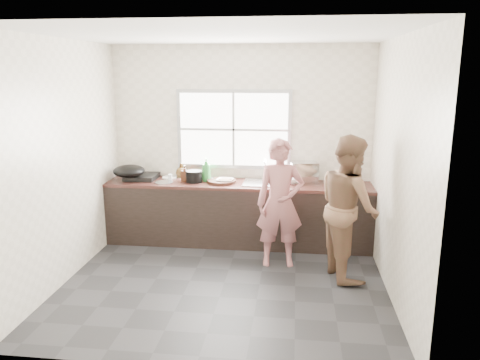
# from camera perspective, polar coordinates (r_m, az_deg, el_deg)

# --- Properties ---
(floor) EXTENTS (3.60, 3.20, 0.01)m
(floor) POSITION_cam_1_polar(r_m,az_deg,el_deg) (5.45, -1.90, -12.42)
(floor) COLOR #252528
(floor) RESTS_ON ground
(ceiling) EXTENTS (3.60, 3.20, 0.01)m
(ceiling) POSITION_cam_1_polar(r_m,az_deg,el_deg) (4.92, -2.15, 17.33)
(ceiling) COLOR silver
(ceiling) RESTS_ON wall_back
(wall_back) EXTENTS (3.60, 0.01, 2.70)m
(wall_back) POSITION_cam_1_polar(r_m,az_deg,el_deg) (6.58, 0.13, 4.46)
(wall_back) COLOR silver
(wall_back) RESTS_ON ground
(wall_left) EXTENTS (0.01, 3.20, 2.70)m
(wall_left) POSITION_cam_1_polar(r_m,az_deg,el_deg) (5.58, -20.68, 2.02)
(wall_left) COLOR beige
(wall_left) RESTS_ON ground
(wall_right) EXTENTS (0.01, 3.20, 2.70)m
(wall_right) POSITION_cam_1_polar(r_m,az_deg,el_deg) (5.06, 18.61, 1.11)
(wall_right) COLOR beige
(wall_right) RESTS_ON ground
(wall_front) EXTENTS (3.60, 0.01, 2.70)m
(wall_front) POSITION_cam_1_polar(r_m,az_deg,el_deg) (3.48, -6.08, -3.56)
(wall_front) COLOR silver
(wall_front) RESTS_ON ground
(cabinet) EXTENTS (3.60, 0.62, 0.82)m
(cabinet) POSITION_cam_1_polar(r_m,az_deg,el_deg) (6.49, -0.20, -4.20)
(cabinet) COLOR black
(cabinet) RESTS_ON floor
(countertop) EXTENTS (3.60, 0.64, 0.04)m
(countertop) POSITION_cam_1_polar(r_m,az_deg,el_deg) (6.37, -0.21, -0.51)
(countertop) COLOR #371B16
(countertop) RESTS_ON cabinet
(sink) EXTENTS (0.55, 0.45, 0.02)m
(sink) POSITION_cam_1_polar(r_m,az_deg,el_deg) (6.33, 2.94, -0.38)
(sink) COLOR silver
(sink) RESTS_ON countertop
(faucet) EXTENTS (0.02, 0.02, 0.30)m
(faucet) POSITION_cam_1_polar(r_m,az_deg,el_deg) (6.49, 3.07, 1.28)
(faucet) COLOR silver
(faucet) RESTS_ON countertop
(window_frame) EXTENTS (1.60, 0.05, 1.10)m
(window_frame) POSITION_cam_1_polar(r_m,az_deg,el_deg) (6.55, -0.76, 6.18)
(window_frame) COLOR #9EA0A5
(window_frame) RESTS_ON wall_back
(window_glazing) EXTENTS (1.50, 0.01, 1.00)m
(window_glazing) POSITION_cam_1_polar(r_m,az_deg,el_deg) (6.52, -0.79, 6.16)
(window_glazing) COLOR white
(window_glazing) RESTS_ON window_frame
(woman) EXTENTS (0.57, 0.41, 1.47)m
(woman) POSITION_cam_1_polar(r_m,az_deg,el_deg) (5.70, 4.89, -3.33)
(woman) COLOR #A76465
(woman) RESTS_ON floor
(person_side) EXTENTS (0.83, 0.95, 1.66)m
(person_side) POSITION_cam_1_polar(r_m,az_deg,el_deg) (5.49, 13.12, -3.21)
(person_side) COLOR brown
(person_side) RESTS_ON floor
(cutting_board) EXTENTS (0.43, 0.43, 0.04)m
(cutting_board) POSITION_cam_1_polar(r_m,az_deg,el_deg) (6.37, -2.28, -0.15)
(cutting_board) COLOR black
(cutting_board) RESTS_ON countertop
(cleaver) EXTENTS (0.20, 0.11, 0.01)m
(cleaver) POSITION_cam_1_polar(r_m,az_deg,el_deg) (6.48, -4.07, 0.27)
(cleaver) COLOR silver
(cleaver) RESTS_ON cutting_board
(bowl_mince) EXTENTS (0.27, 0.27, 0.06)m
(bowl_mince) POSITION_cam_1_polar(r_m,az_deg,el_deg) (6.35, -1.88, -0.10)
(bowl_mince) COLOR white
(bowl_mince) RESTS_ON countertop
(bowl_crabs) EXTENTS (0.23, 0.23, 0.06)m
(bowl_crabs) POSITION_cam_1_polar(r_m,az_deg,el_deg) (6.38, 6.47, -0.10)
(bowl_crabs) COLOR silver
(bowl_crabs) RESTS_ON countertop
(bowl_held) EXTENTS (0.22, 0.22, 0.07)m
(bowl_held) POSITION_cam_1_polar(r_m,az_deg,el_deg) (6.30, 4.94, -0.23)
(bowl_held) COLOR silver
(bowl_held) RESTS_ON countertop
(black_pot) EXTENTS (0.24, 0.24, 0.16)m
(black_pot) POSITION_cam_1_polar(r_m,az_deg,el_deg) (6.42, -5.64, 0.43)
(black_pot) COLOR black
(black_pot) RESTS_ON countertop
(plate_food) EXTENTS (0.21, 0.21, 0.02)m
(plate_food) POSITION_cam_1_polar(r_m,az_deg,el_deg) (6.72, -8.59, 0.31)
(plate_food) COLOR white
(plate_food) RESTS_ON countertop
(bottle_green) EXTENTS (0.16, 0.16, 0.33)m
(bottle_green) POSITION_cam_1_polar(r_m,az_deg,el_deg) (6.44, -4.13, 1.28)
(bottle_green) COLOR #2C8838
(bottle_green) RESTS_ON countertop
(bottle_brown_tall) EXTENTS (0.10, 0.10, 0.20)m
(bottle_brown_tall) POSITION_cam_1_polar(r_m,az_deg,el_deg) (6.49, -6.74, 0.75)
(bottle_brown_tall) COLOR #411F10
(bottle_brown_tall) RESTS_ON countertop
(bottle_brown_short) EXTENTS (0.15, 0.15, 0.19)m
(bottle_brown_short) POSITION_cam_1_polar(r_m,az_deg,el_deg) (6.72, -7.18, 1.09)
(bottle_brown_short) COLOR #432C10
(bottle_brown_short) RESTS_ON countertop
(glass_jar) EXTENTS (0.08, 0.08, 0.09)m
(glass_jar) POSITION_cam_1_polar(r_m,az_deg,el_deg) (6.56, -8.53, 0.32)
(glass_jar) COLOR silver
(glass_jar) RESTS_ON countertop
(burner) EXTENTS (0.43, 0.43, 0.06)m
(burner) POSITION_cam_1_polar(r_m,az_deg,el_deg) (6.73, -11.88, 0.40)
(burner) COLOR black
(burner) RESTS_ON countertop
(wok) EXTENTS (0.54, 0.54, 0.16)m
(wok) POSITION_cam_1_polar(r_m,az_deg,el_deg) (6.61, -13.39, 1.07)
(wok) COLOR black
(wok) RESTS_ON burner
(dish_rack) EXTENTS (0.41, 0.32, 0.28)m
(dish_rack) POSITION_cam_1_polar(r_m,az_deg,el_deg) (6.46, 7.76, 1.00)
(dish_rack) COLOR #BBBDC2
(dish_rack) RESTS_ON countertop
(pot_lid_left) EXTENTS (0.31, 0.31, 0.01)m
(pot_lid_left) POSITION_cam_1_polar(r_m,az_deg,el_deg) (6.45, -9.23, -0.28)
(pot_lid_left) COLOR silver
(pot_lid_left) RESTS_ON countertop
(pot_lid_right) EXTENTS (0.37, 0.37, 0.01)m
(pot_lid_right) POSITION_cam_1_polar(r_m,az_deg,el_deg) (6.76, -7.89, 0.40)
(pot_lid_right) COLOR silver
(pot_lid_right) RESTS_ON countertop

